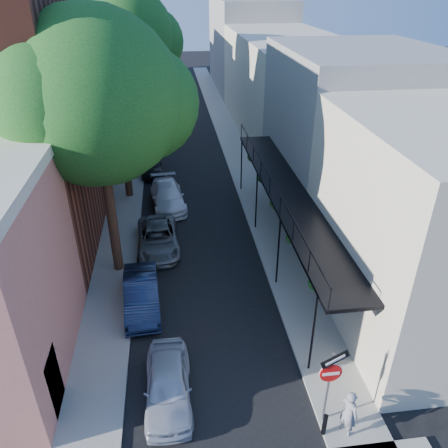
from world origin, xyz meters
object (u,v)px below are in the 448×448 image
object	(u,v)px
parked_car_a	(168,384)
parked_car_c	(158,238)
parked_car_d	(168,196)
pedestrian	(349,412)
parked_car_e	(151,164)
oak_mid	(124,80)
oak_far	(132,38)
sign_post	(331,376)
parked_car_f	(160,134)
oak_near	(107,100)
parked_car_b	(141,294)
bollard	(325,424)

from	to	relation	value
parked_car_a	parked_car_c	xyz separation A→B (m)	(-0.37, 9.20, -0.03)
parked_car_d	pedestrian	xyz separation A→B (m)	(5.09, -15.88, 0.29)
parked_car_c	parked_car_e	distance (m)	10.02
oak_mid	parked_car_d	world-z (taller)	oak_mid
oak_far	oak_mid	bearing A→B (deg)	-90.41
sign_post	parked_car_f	xyz separation A→B (m)	(-5.08, 27.36, -1.36)
sign_post	parked_car_f	bearing A→B (deg)	100.53
oak_near	parked_car_f	size ratio (longest dim) A/B	2.77
pedestrian	parked_car_b	bearing A→B (deg)	19.06
sign_post	parked_car_d	world-z (taller)	sign_post
parked_car_b	parked_car_c	bearing A→B (deg)	77.87
oak_near	oak_mid	bearing A→B (deg)	90.37
bollard	parked_car_d	xyz separation A→B (m)	(-4.40, 15.88, 0.13)
pedestrian	parked_car_c	bearing A→B (deg)	2.63
parked_car_b	parked_car_e	bearing A→B (deg)	85.83
parked_car_d	parked_car_f	bearing A→B (deg)	86.23
oak_mid	oak_far	distance (m)	9.12
bollard	parked_car_b	world-z (taller)	parked_car_b
oak_near	parked_car_a	size ratio (longest dim) A/B	3.08
oak_mid	parked_car_e	xyz separation A→B (m)	(0.92, 3.42, -6.41)
parked_car_a	parked_car_d	world-z (taller)	parked_car_d
oak_far	parked_car_b	size ratio (longest dim) A/B	3.00
oak_near	oak_mid	world-z (taller)	oak_near
parked_car_f	parked_car_d	bearing A→B (deg)	-90.64
bollard	parked_car_f	bearing A→B (deg)	100.04
parked_car_d	parked_car_f	world-z (taller)	parked_car_f
parked_car_d	parked_car_e	xyz separation A→B (m)	(-1.10, 5.27, -0.01)
oak_near	sign_post	bearing A→B (deg)	-54.91
oak_near	parked_car_e	world-z (taller)	oak_near
parked_car_b	parked_car_c	world-z (taller)	parked_car_b
oak_near	oak_mid	distance (m)	8.01
bollard	pedestrian	distance (m)	0.81
parked_car_f	pedestrian	xyz separation A→B (m)	(5.62, -27.83, 0.27)
bollard	parked_car_a	bearing A→B (deg)	156.90
bollard	parked_car_e	xyz separation A→B (m)	(-5.50, 21.15, 0.13)
sign_post	parked_car_a	bearing A→B (deg)	162.64
parked_car_c	pedestrian	bearing A→B (deg)	-66.17
parked_car_f	sign_post	bearing A→B (deg)	-82.63
oak_mid	parked_car_c	bearing A→B (deg)	-77.37
sign_post	oak_near	distance (m)	12.77
parked_car_c	bollard	bearing A→B (deg)	-69.07
parked_car_c	parked_car_f	distance (m)	16.68
parked_car_a	parked_car_d	size ratio (longest dim) A/B	0.82
parked_car_d	parked_car_e	world-z (taller)	parked_car_d
sign_post	parked_car_f	distance (m)	27.86
parked_car_e	pedestrian	xyz separation A→B (m)	(6.19, -21.15, 0.30)
parked_car_f	parked_car_a	bearing A→B (deg)	-92.39
oak_far	bollard	bearing A→B (deg)	-76.65
oak_near	pedestrian	bearing A→B (deg)	-54.13
sign_post	pedestrian	world-z (taller)	sign_post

